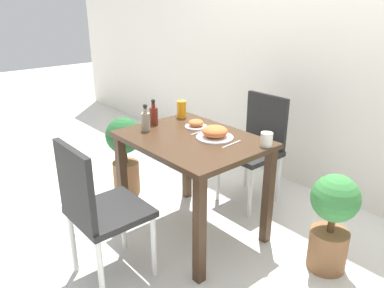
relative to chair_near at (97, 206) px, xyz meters
The scene contains 15 objects.
ground_plane 0.91m from the chair_near, 92.51° to the left, with size 16.00×16.00×0.00m, color silver.
wall_back 2.19m from the chair_near, 90.93° to the left, with size 8.00×0.05×2.60m.
dining_table 0.76m from the chair_near, 92.51° to the left, with size 0.97×0.74×0.75m.
chair_near is the anchor object (origin of this frame).
chair_far 1.49m from the chair_near, 92.46° to the left, with size 0.42×0.42×0.91m.
food_plate 0.90m from the chair_near, 84.41° to the left, with size 0.25×0.25×0.09m.
side_plate 0.96m from the chair_near, 100.66° to the left, with size 0.16×0.16×0.06m.
drink_cup 1.12m from the chair_near, 68.24° to the left, with size 0.08×0.08×0.09m.
juice_glass 1.13m from the chair_near, 113.76° to the left, with size 0.07×0.07×0.13m.
sauce_bottle 0.76m from the chair_near, 120.90° to the left, with size 0.06×0.06×0.20m.
condiment_bottle 0.90m from the chair_near, 121.20° to the left, with size 0.06×0.06×0.20m.
fork_utensil 0.89m from the chair_near, 94.84° to the left, with size 0.02×0.17×0.00m.
spoon_utensil 0.92m from the chair_near, 74.33° to the left, with size 0.02×0.18×0.00m.
potted_plant_left 1.13m from the chair_near, 141.00° to the left, with size 0.31×0.31×0.70m.
potted_plant_right 1.43m from the chair_near, 53.44° to the left, with size 0.29×0.29×0.65m.
Camera 1 is at (1.82, -1.57, 1.62)m, focal length 35.00 mm.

